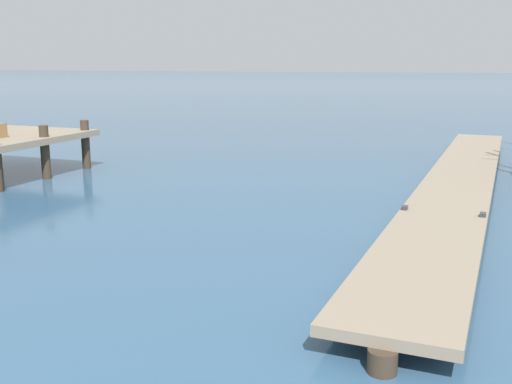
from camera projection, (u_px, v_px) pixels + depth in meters
name	position (u px, v px, depth m)	size (l,w,h in m)	color
floating_dock	(459.00, 181.00, 16.86)	(3.24, 21.86, 0.53)	gray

